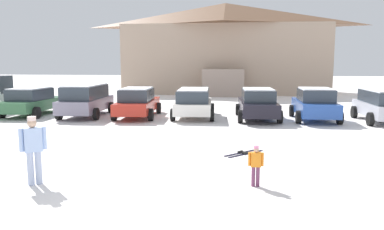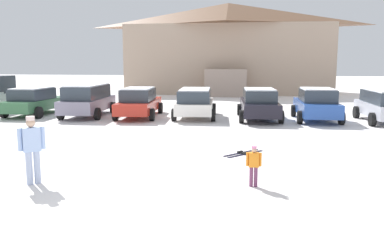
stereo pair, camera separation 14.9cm
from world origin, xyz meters
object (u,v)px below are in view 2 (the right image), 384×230
(parked_white_suv, at_px, (195,102))
(pair_of_skis, at_px, (243,153))
(parked_black_sedan, at_px, (259,104))
(skier_adult_in_blue_parka, at_px, (32,146))
(parked_blue_hatchback, at_px, (316,104))
(parked_green_coupe, at_px, (34,101))
(skier_child_in_orange_jacket, at_px, (254,164))
(parked_red_sedan, at_px, (139,102))
(parked_grey_wagon, at_px, (88,99))
(ski_lodge, at_px, (228,48))

(parked_white_suv, relative_size, pair_of_skis, 3.26)
(parked_black_sedan, xyz_separation_m, skier_adult_in_blue_parka, (-5.76, -11.52, 0.12))
(parked_white_suv, relative_size, parked_blue_hatchback, 1.05)
(parked_green_coupe, height_order, skier_child_in_orange_jacket, parked_green_coupe)
(parked_green_coupe, bearing_deg, parked_red_sedan, 0.36)
(parked_green_coupe, distance_m, parked_red_sedan, 6.09)
(parked_blue_hatchback, relative_size, skier_adult_in_blue_parka, 2.44)
(parked_red_sedan, bearing_deg, parked_black_sedan, 0.87)
(parked_red_sedan, distance_m, parked_white_suv, 3.06)
(parked_grey_wagon, distance_m, parked_white_suv, 5.94)
(parked_grey_wagon, bearing_deg, skier_adult_in_blue_parka, -72.59)
(skier_child_in_orange_jacket, bearing_deg, parked_green_coupe, 138.10)
(skier_child_in_orange_jacket, bearing_deg, parked_red_sedan, 118.78)
(parked_grey_wagon, relative_size, skier_child_in_orange_jacket, 4.71)
(parked_black_sedan, relative_size, parked_blue_hatchback, 1.15)
(parked_black_sedan, relative_size, skier_adult_in_blue_parka, 2.82)
(skier_adult_in_blue_parka, bearing_deg, parked_black_sedan, 63.43)
(parked_red_sedan, bearing_deg, parked_blue_hatchback, 0.48)
(parked_blue_hatchback, bearing_deg, parked_white_suv, 178.88)
(ski_lodge, bearing_deg, pair_of_skis, -85.98)
(skier_adult_in_blue_parka, bearing_deg, parked_blue_hatchback, 53.05)
(parked_black_sedan, bearing_deg, parked_grey_wagon, -178.86)
(parked_grey_wagon, bearing_deg, pair_of_skis, -41.28)
(parked_black_sedan, relative_size, pair_of_skis, 3.57)
(pair_of_skis, bearing_deg, parked_green_coupe, 147.27)
(parked_grey_wagon, height_order, skier_adult_in_blue_parka, parked_grey_wagon)
(parked_red_sedan, distance_m, skier_adult_in_blue_parka, 11.44)
(parked_white_suv, bearing_deg, parked_red_sedan, -176.23)
(parked_grey_wagon, distance_m, parked_black_sedan, 9.32)
(parked_red_sedan, bearing_deg, parked_grey_wagon, -178.27)
(parked_grey_wagon, bearing_deg, parked_green_coupe, 179.14)
(skier_adult_in_blue_parka, distance_m, pair_of_skis, 6.37)
(skier_adult_in_blue_parka, bearing_deg, parked_white_suv, 78.41)
(parked_white_suv, relative_size, parked_black_sedan, 0.91)
(skier_adult_in_blue_parka, height_order, pair_of_skis, skier_adult_in_blue_parka)
(ski_lodge, bearing_deg, skier_child_in_orange_jacket, -85.89)
(parked_white_suv, xyz_separation_m, pair_of_skis, (2.64, -7.82, -0.83))
(parked_green_coupe, relative_size, skier_adult_in_blue_parka, 2.69)
(pair_of_skis, bearing_deg, skier_adult_in_blue_parka, -142.83)
(parked_white_suv, bearing_deg, skier_adult_in_blue_parka, -101.59)
(parked_white_suv, xyz_separation_m, skier_child_in_orange_jacket, (2.91, -11.06, -0.29))
(parked_black_sedan, distance_m, pair_of_skis, 7.79)
(ski_lodge, xyz_separation_m, pair_of_skis, (1.79, -25.49, -4.37))
(ski_lodge, height_order, parked_white_suv, ski_lodge)
(ski_lodge, relative_size, skier_adult_in_blue_parka, 11.83)
(parked_blue_hatchback, bearing_deg, parked_green_coupe, -179.56)
(ski_lodge, distance_m, parked_white_suv, 18.04)
(parked_green_coupe, relative_size, parked_grey_wagon, 0.96)
(parked_white_suv, height_order, pair_of_skis, parked_white_suv)
(skier_child_in_orange_jacket, bearing_deg, pair_of_skis, 94.75)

